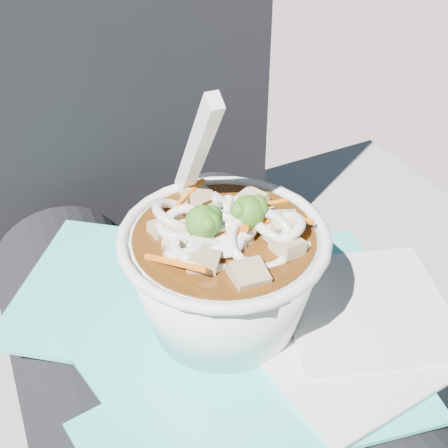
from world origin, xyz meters
name	(u,v)px	position (x,y,z in m)	size (l,w,h in m)	color
stone_ledge	(170,444)	(0.00, 0.15, 0.23)	(1.00, 0.50, 0.45)	gray
lap	(208,386)	(0.00, 0.00, 0.52)	(0.32, 0.48, 0.15)	black
person_body	(173,301)	(0.00, 0.09, 0.55)	(0.34, 0.94, 0.99)	black
plastic_bag	(208,331)	(0.00, -0.01, 0.61)	(0.35, 0.38, 0.02)	#2FC5B8
napkins	(355,331)	(0.10, -0.07, 0.62)	(0.19, 0.19, 0.01)	silver
udon_bowl	(224,267)	(0.01, -0.01, 0.67)	(0.20, 0.20, 0.20)	white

